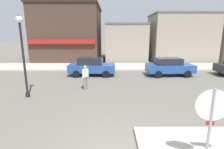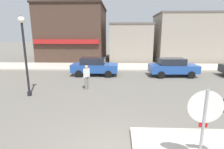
% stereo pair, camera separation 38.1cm
% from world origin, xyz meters
% --- Properties ---
extents(kerb_far, '(80.00, 4.00, 0.15)m').
position_xyz_m(kerb_far, '(0.00, 14.56, 0.07)').
color(kerb_far, beige).
rests_on(kerb_far, ground).
extents(stop_sign, '(0.82, 0.11, 2.30)m').
position_xyz_m(stop_sign, '(2.19, -0.42, 1.52)').
color(stop_sign, '#9E9EA3').
rests_on(stop_sign, ground).
extents(lamp_post, '(0.36, 0.36, 4.54)m').
position_xyz_m(lamp_post, '(-5.16, 5.24, 2.96)').
color(lamp_post, black).
rests_on(lamp_post, ground).
extents(parked_car_nearest, '(4.02, 1.92, 1.56)m').
position_xyz_m(parked_car_nearest, '(-2.04, 10.68, 0.81)').
color(parked_car_nearest, '#234C9E').
rests_on(parked_car_nearest, ground).
extents(parked_car_second, '(4.08, 2.03, 1.56)m').
position_xyz_m(parked_car_second, '(4.75, 10.59, 0.81)').
color(parked_car_second, '#234C9E').
rests_on(parked_car_second, ground).
extents(pedestrian_crossing_near, '(0.39, 0.50, 1.61)m').
position_xyz_m(pedestrian_crossing_near, '(-1.97, 6.60, 0.87)').
color(pedestrian_crossing_near, gray).
rests_on(pedestrian_crossing_near, ground).
extents(building_corner_shop, '(8.49, 9.13, 7.32)m').
position_xyz_m(building_corner_shop, '(-6.16, 20.87, 3.67)').
color(building_corner_shop, '#473328').
rests_on(building_corner_shop, ground).
extents(building_storefront_left_near, '(5.42, 7.36, 4.92)m').
position_xyz_m(building_storefront_left_near, '(1.60, 20.64, 2.46)').
color(building_storefront_left_near, '#9E9384').
rests_on(building_storefront_left_near, ground).
extents(building_storefront_left_mid, '(7.99, 5.93, 6.19)m').
position_xyz_m(building_storefront_left_mid, '(9.04, 19.95, 3.10)').
color(building_storefront_left_mid, '#9E9384').
rests_on(building_storefront_left_mid, ground).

